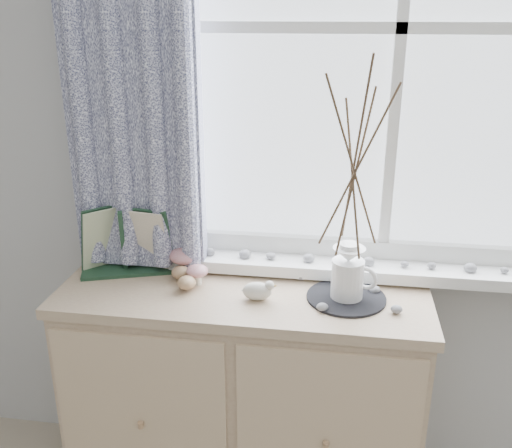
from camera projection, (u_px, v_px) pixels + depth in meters
name	position (u px, v px, depth m)	size (l,w,h in m)	color
sideboard	(244.00, 399.00, 1.99)	(1.20, 0.45, 0.85)	tan
botanical_book	(121.00, 243.00, 1.90)	(0.35, 0.13, 0.24)	#1B3A25
toadstool_cluster	(188.00, 260.00, 1.92)	(0.15, 0.16, 0.10)	white
wooden_eggs	(184.00, 277.00, 1.87)	(0.10, 0.12, 0.07)	tan
songbird_figurine	(257.00, 290.00, 1.78)	(0.12, 0.06, 0.07)	silver
crocheted_doily	(346.00, 298.00, 1.79)	(0.25, 0.25, 0.01)	black
twig_pitcher	(355.00, 164.00, 1.64)	(0.36, 0.36, 0.76)	white
sideboard_pebbles	(345.00, 293.00, 1.80)	(0.34, 0.23, 0.02)	#98989B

